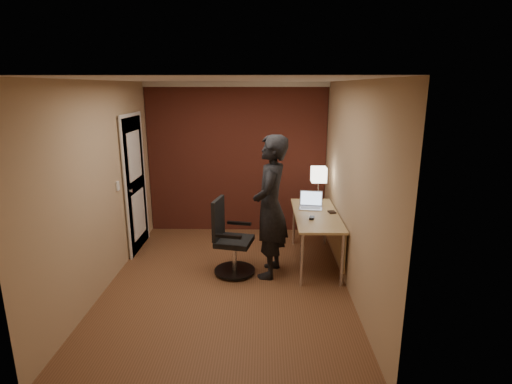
% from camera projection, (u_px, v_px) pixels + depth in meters
% --- Properties ---
extents(room, '(4.00, 4.00, 4.00)m').
position_uv_depth(room, '(218.00, 156.00, 6.26)').
color(room, brown).
rests_on(room, ground).
extents(desk, '(0.60, 1.50, 0.73)m').
position_uv_depth(desk, '(321.00, 222.00, 5.53)').
color(desk, tan).
rests_on(desk, ground).
extents(desk_lamp, '(0.22, 0.22, 0.54)m').
position_uv_depth(desk_lamp, '(319.00, 175.00, 5.96)').
color(desk_lamp, silver).
rests_on(desk_lamp, desk).
extents(laptop, '(0.36, 0.30, 0.23)m').
position_uv_depth(laptop, '(311.00, 203.00, 5.76)').
color(laptop, silver).
rests_on(laptop, desk).
extents(mouse, '(0.08, 0.11, 0.03)m').
position_uv_depth(mouse, '(312.00, 218.00, 5.27)').
color(mouse, black).
rests_on(mouse, desk).
extents(wallet, '(0.11, 0.13, 0.02)m').
position_uv_depth(wallet, '(332.00, 212.00, 5.53)').
color(wallet, black).
rests_on(wallet, desk).
extents(office_chair, '(0.55, 0.61, 1.00)m').
position_uv_depth(office_chair, '(230.00, 242.00, 5.26)').
color(office_chair, black).
rests_on(office_chair, ground).
extents(person, '(0.57, 0.76, 1.86)m').
position_uv_depth(person, '(270.00, 207.00, 5.11)').
color(person, black).
rests_on(person, ground).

